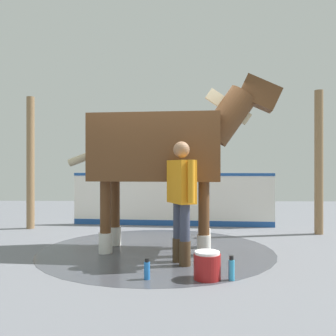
% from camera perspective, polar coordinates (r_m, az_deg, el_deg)
% --- Properties ---
extents(ground_plane, '(16.00, 16.00, 0.02)m').
position_cam_1_polar(ground_plane, '(5.76, -1.25, -12.71)').
color(ground_plane, slate).
extents(wet_patch, '(3.56, 3.56, 0.00)m').
position_cam_1_polar(wet_patch, '(5.66, -1.83, -12.82)').
color(wet_patch, '#42444C').
rests_on(wet_patch, ground).
extents(barrier_wall, '(0.48, 4.38, 1.15)m').
position_cam_1_polar(barrier_wall, '(7.89, 0.60, -5.27)').
color(barrier_wall, white).
rests_on(barrier_wall, ground).
extents(roof_post_near, '(0.16, 0.16, 2.74)m').
position_cam_1_polar(roof_post_near, '(7.43, 22.75, 0.86)').
color(roof_post_near, olive).
rests_on(roof_post_near, ground).
extents(roof_post_far, '(0.16, 0.16, 2.74)m').
position_cam_1_polar(roof_post_far, '(8.01, -20.92, 0.80)').
color(roof_post_far, olive).
rests_on(roof_post_far, ground).
extents(horse, '(1.15, 3.27, 2.64)m').
position_cam_1_polar(horse, '(5.51, -0.65, 2.85)').
color(horse, brown).
rests_on(horse, ground).
extents(handler, '(0.60, 0.39, 1.61)m').
position_cam_1_polar(handler, '(4.74, 2.13, -4.11)').
color(handler, '#47331E').
rests_on(handler, ground).
extents(wash_bucket, '(0.31, 0.31, 0.31)m').
position_cam_1_polar(wash_bucket, '(4.24, 6.22, -15.08)').
color(wash_bucket, maroon).
rests_on(wash_bucket, ground).
extents(bottle_shampoo, '(0.07, 0.07, 0.28)m').
position_cam_1_polar(bottle_shampoo, '(4.25, 10.00, -15.46)').
color(bottle_shampoo, '#3399CC').
rests_on(bottle_shampoo, ground).
extents(bottle_spray, '(0.07, 0.07, 0.24)m').
position_cam_1_polar(bottle_spray, '(4.23, -3.34, -15.77)').
color(bottle_spray, blue).
rests_on(bottle_spray, ground).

